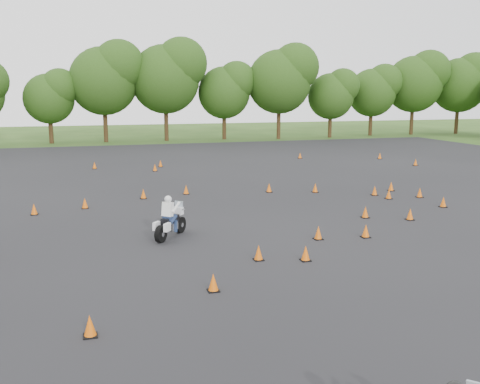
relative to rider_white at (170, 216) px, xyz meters
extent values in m
plane|color=#2D5119|center=(3.03, -2.43, -0.77)|extent=(140.00, 140.00, 0.00)
plane|color=black|center=(3.03, 3.57, -0.77)|extent=(62.00, 62.00, 0.00)
cone|color=#DE5B09|center=(-2.13, 18.51, -0.54)|extent=(0.26, 0.26, 0.45)
cone|color=#DE5B09|center=(19.09, 17.86, -0.54)|extent=(0.26, 0.26, 0.45)
cone|color=#DE5B09|center=(11.03, 4.91, -0.54)|extent=(0.26, 0.26, 0.45)
cone|color=#DE5B09|center=(2.25, 18.20, -0.54)|extent=(0.26, 0.26, 0.45)
cone|color=#DE5B09|center=(9.67, -0.13, -0.54)|extent=(0.26, 0.26, 0.45)
cone|color=#DE5B09|center=(8.52, 6.48, -0.54)|extent=(0.26, 0.26, 0.45)
cone|color=#DE5B09|center=(13.32, 19.88, -0.54)|extent=(0.26, 0.26, 0.45)
cone|color=#DE5B09|center=(-0.14, 7.34, -0.54)|extent=(0.26, 0.26, 0.45)
cone|color=#DE5B09|center=(1.62, 16.31, -0.54)|extent=(0.26, 0.26, 0.45)
cone|color=#DE5B09|center=(-4.93, 5.16, -0.54)|extent=(0.26, 0.26, 0.45)
cone|color=#DE5B09|center=(11.21, 3.91, -0.54)|extent=(0.26, 0.26, 0.45)
cone|color=#DE5B09|center=(12.86, 3.80, -0.54)|extent=(0.26, 0.26, 0.45)
cone|color=#DE5B09|center=(2.16, -3.36, -0.54)|extent=(0.26, 0.26, 0.45)
cone|color=#DE5B09|center=(-2.87, 5.85, -0.54)|extent=(0.26, 0.26, 0.45)
cone|color=#DE5B09|center=(12.49, 5.75, -0.54)|extent=(0.26, 0.26, 0.45)
cone|color=#DE5B09|center=(-2.90, -7.28, -0.54)|extent=(0.26, 0.26, 0.45)
cone|color=#DE5B09|center=(8.13, 0.72, -0.54)|extent=(0.26, 0.26, 0.45)
cone|color=#DE5B09|center=(6.26, 7.20, -0.54)|extent=(0.26, 0.26, 0.45)
cone|color=#DE5B09|center=(3.52, -3.82, -0.54)|extent=(0.26, 0.26, 0.45)
cone|color=#DE5B09|center=(2.06, 7.88, -0.54)|extent=(0.26, 0.26, 0.45)
cone|color=#DE5B09|center=(4.91, -1.72, -0.54)|extent=(0.26, 0.26, 0.45)
cone|color=#DE5B09|center=(0.21, -5.49, -0.54)|extent=(0.26, 0.26, 0.45)
cone|color=#DE5B09|center=(19.47, 13.79, -0.54)|extent=(0.26, 0.26, 0.45)
cone|color=#DE5B09|center=(12.52, 1.56, -0.54)|extent=(0.26, 0.26, 0.45)
cone|color=#DE5B09|center=(6.63, -1.97, -0.54)|extent=(0.26, 0.26, 0.45)
camera|label=1|loc=(-2.86, -18.28, 4.32)|focal=40.00mm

